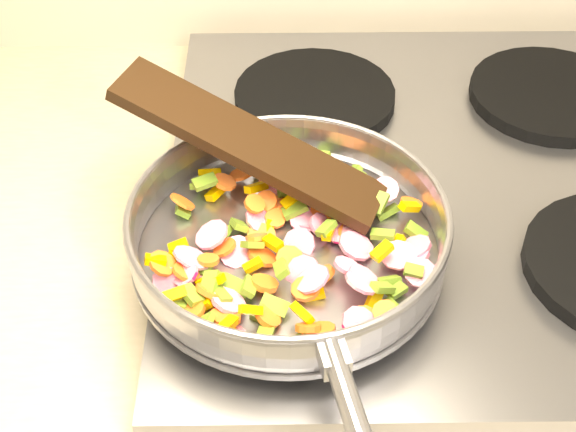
{
  "coord_description": "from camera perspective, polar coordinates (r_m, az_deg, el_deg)",
  "views": [
    {
      "loc": [
        -0.88,
        1.02,
        1.49
      ],
      "look_at": [
        -0.87,
        1.54,
        1.0
      ],
      "focal_mm": 50.0,
      "sensor_mm": 36.0,
      "label": 1
    }
  ],
  "objects": [
    {
      "name": "cooktop",
      "position": [
        0.88,
        11.33,
        1.76
      ],
      "size": [
        0.6,
        0.6,
        0.04
      ],
      "primitive_type": "cube",
      "color": "#939399",
      "rests_on": "counter_top"
    },
    {
      "name": "grate_fl",
      "position": [
        0.75,
        2.71,
        -3.78
      ],
      "size": [
        0.19,
        0.19,
        0.02
      ],
      "primitive_type": "cylinder",
      "color": "black",
      "rests_on": "cooktop"
    },
    {
      "name": "grate_bl",
      "position": [
        0.96,
        1.91,
        8.51
      ],
      "size": [
        0.19,
        0.19,
        0.02
      ],
      "primitive_type": "cylinder",
      "color": "black",
      "rests_on": "cooktop"
    },
    {
      "name": "grate_br",
      "position": [
        1.01,
        18.16,
        8.21
      ],
      "size": [
        0.19,
        0.19,
        0.02
      ],
      "primitive_type": "cylinder",
      "color": "black",
      "rests_on": "cooktop"
    },
    {
      "name": "saute_pan",
      "position": [
        0.73,
        0.05,
        -1.13
      ],
      "size": [
        0.33,
        0.49,
        0.05
      ],
      "rotation": [
        0.0,
        0.0,
        0.21
      ],
      "color": "#9E9EA5",
      "rests_on": "grate_fl"
    },
    {
      "name": "vegetable_heap",
      "position": [
        0.73,
        0.08,
        -2.08
      ],
      "size": [
        0.26,
        0.27,
        0.05
      ],
      "color": "olive",
      "rests_on": "saute_pan"
    },
    {
      "name": "wooden_spatula",
      "position": [
        0.76,
        -2.77,
        5.18
      ],
      "size": [
        0.27,
        0.15,
        0.1
      ],
      "primitive_type": "cube",
      "rotation": [
        0.0,
        -0.33,
        2.77
      ],
      "color": "black",
      "rests_on": "saute_pan"
    }
  ]
}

